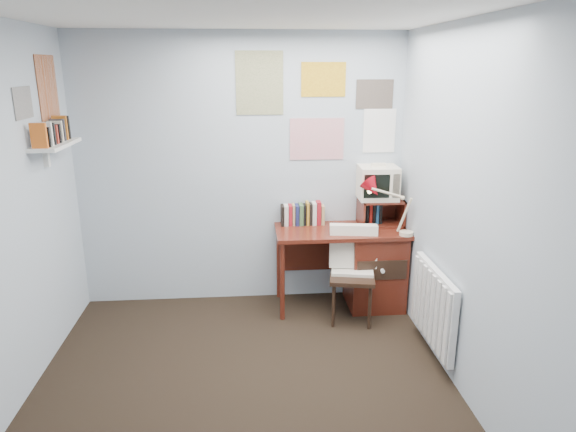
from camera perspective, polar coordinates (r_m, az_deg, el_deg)
name	(u,v)px	position (r m, az deg, el deg)	size (l,w,h in m)	color
ground	(245,409)	(3.67, -4.79, -20.54)	(3.50, 3.50, 0.00)	black
back_wall	(241,172)	(4.78, -5.20, 4.86)	(3.00, 0.02, 2.50)	#A5B2BD
right_wall	(482,224)	(3.41, 20.75, -0.88)	(0.02, 3.50, 2.50)	#A5B2BD
ceiling	(234,7)	(2.95, -6.02, 22.14)	(3.00, 3.50, 0.02)	white
desk	(369,264)	(4.90, 8.95, -5.33)	(1.20, 0.55, 0.76)	#5C2015
desk_chair	(352,277)	(4.57, 7.15, -6.77)	(0.42, 0.40, 0.82)	black
desk_lamp	(408,211)	(4.58, 13.16, 0.54)	(0.31, 0.27, 0.44)	#A80B17
tv_riser	(381,212)	(4.87, 10.25, 0.46)	(0.40, 0.30, 0.25)	#5C2015
crt_tv	(378,181)	(4.81, 9.92, 3.86)	(0.35, 0.32, 0.33)	beige
book_row	(313,213)	(4.82, 2.78, 0.36)	(0.60, 0.14, 0.22)	#5C2015
radiator	(434,306)	(4.16, 15.88, -9.62)	(0.09, 0.80, 0.60)	white
wall_shelf	(56,145)	(4.32, -24.42, 7.23)	(0.20, 0.62, 0.24)	white
posters_back	(318,106)	(4.74, 3.30, 12.12)	(1.20, 0.01, 0.90)	white
posters_left	(36,94)	(4.32, -26.22, 12.11)	(0.01, 0.70, 0.60)	white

